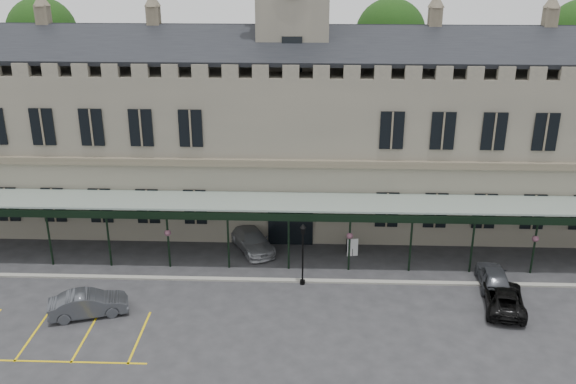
{
  "coord_description": "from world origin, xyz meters",
  "views": [
    {
      "loc": [
        1.35,
        -30.79,
        20.63
      ],
      "look_at": [
        0.0,
        6.0,
        6.0
      ],
      "focal_mm": 40.0,
      "sensor_mm": 36.0,
      "label": 1
    }
  ],
  "objects_px": {
    "car_taxi": "(252,240)",
    "car_right_a": "(493,277)",
    "traffic_cone": "(507,309)",
    "lamp_post_mid": "(303,249)",
    "sign_board": "(353,248)",
    "car_van": "(504,298)",
    "clock_tower": "(293,50)",
    "car_left_b": "(88,304)",
    "station_building": "(293,138)"
  },
  "relations": [
    {
      "from": "lamp_post_mid",
      "to": "sign_board",
      "type": "distance_m",
      "value": 5.61
    },
    {
      "from": "lamp_post_mid",
      "to": "car_right_a",
      "type": "bearing_deg",
      "value": 0.15
    },
    {
      "from": "sign_board",
      "to": "car_left_b",
      "type": "xyz_separation_m",
      "value": [
        -15.87,
        -8.1,
        0.11
      ]
    },
    {
      "from": "sign_board",
      "to": "car_van",
      "type": "distance_m",
      "value": 10.76
    },
    {
      "from": "clock_tower",
      "to": "lamp_post_mid",
      "type": "relative_size",
      "value": 5.87
    },
    {
      "from": "car_van",
      "to": "car_right_a",
      "type": "bearing_deg",
      "value": -80.81
    },
    {
      "from": "clock_tower",
      "to": "sign_board",
      "type": "distance_m",
      "value": 14.86
    },
    {
      "from": "clock_tower",
      "to": "car_van",
      "type": "bearing_deg",
      "value": -45.44
    },
    {
      "from": "car_left_b",
      "to": "station_building",
      "type": "bearing_deg",
      "value": -55.73
    },
    {
      "from": "lamp_post_mid",
      "to": "car_taxi",
      "type": "distance_m",
      "value": 6.32
    },
    {
      "from": "lamp_post_mid",
      "to": "sign_board",
      "type": "xyz_separation_m",
      "value": [
        3.41,
        4.04,
        -1.87
      ]
    },
    {
      "from": "car_left_b",
      "to": "clock_tower",
      "type": "bearing_deg",
      "value": -55.56
    },
    {
      "from": "car_van",
      "to": "station_building",
      "type": "bearing_deg",
      "value": -36.06
    },
    {
      "from": "car_taxi",
      "to": "car_van",
      "type": "distance_m",
      "value": 17.29
    },
    {
      "from": "car_right_a",
      "to": "station_building",
      "type": "bearing_deg",
      "value": -35.23
    },
    {
      "from": "clock_tower",
      "to": "lamp_post_mid",
      "type": "distance_m",
      "value": 15.18
    },
    {
      "from": "car_taxi",
      "to": "clock_tower",
      "type": "bearing_deg",
      "value": 38.8
    },
    {
      "from": "traffic_cone",
      "to": "car_taxi",
      "type": "distance_m",
      "value": 17.63
    },
    {
      "from": "station_building",
      "to": "car_right_a",
      "type": "bearing_deg",
      "value": -39.47
    },
    {
      "from": "clock_tower",
      "to": "sign_board",
      "type": "xyz_separation_m",
      "value": [
        4.37,
        -6.79,
        -12.48
      ]
    },
    {
      "from": "sign_board",
      "to": "car_taxi",
      "type": "relative_size",
      "value": 0.26
    },
    {
      "from": "clock_tower",
      "to": "sign_board",
      "type": "height_order",
      "value": "clock_tower"
    },
    {
      "from": "lamp_post_mid",
      "to": "car_taxi",
      "type": "height_order",
      "value": "lamp_post_mid"
    },
    {
      "from": "clock_tower",
      "to": "car_van",
      "type": "height_order",
      "value": "clock_tower"
    },
    {
      "from": "car_right_a",
      "to": "traffic_cone",
      "type": "bearing_deg",
      "value": 94.5
    },
    {
      "from": "station_building",
      "to": "car_right_a",
      "type": "distance_m",
      "value": 17.79
    },
    {
      "from": "lamp_post_mid",
      "to": "car_van",
      "type": "distance_m",
      "value": 12.41
    },
    {
      "from": "sign_board",
      "to": "car_right_a",
      "type": "xyz_separation_m",
      "value": [
        8.63,
        -4.0,
        0.1
      ]
    },
    {
      "from": "car_taxi",
      "to": "car_van",
      "type": "relative_size",
      "value": 1.04
    },
    {
      "from": "car_taxi",
      "to": "car_right_a",
      "type": "bearing_deg",
      "value": -43.76
    },
    {
      "from": "traffic_cone",
      "to": "car_taxi",
      "type": "relative_size",
      "value": 0.14
    },
    {
      "from": "lamp_post_mid",
      "to": "car_left_b",
      "type": "xyz_separation_m",
      "value": [
        -12.46,
        -4.07,
        -1.76
      ]
    },
    {
      "from": "clock_tower",
      "to": "traffic_cone",
      "type": "distance_m",
      "value": 22.94
    },
    {
      "from": "sign_board",
      "to": "car_right_a",
      "type": "distance_m",
      "value": 9.52
    },
    {
      "from": "lamp_post_mid",
      "to": "station_building",
      "type": "bearing_deg",
      "value": 95.09
    },
    {
      "from": "lamp_post_mid",
      "to": "car_left_b",
      "type": "height_order",
      "value": "lamp_post_mid"
    },
    {
      "from": "station_building",
      "to": "car_taxi",
      "type": "distance_m",
      "value": 8.68
    },
    {
      "from": "clock_tower",
      "to": "sign_board",
      "type": "relative_size",
      "value": 19.13
    },
    {
      "from": "station_building",
      "to": "sign_board",
      "type": "xyz_separation_m",
      "value": [
        4.37,
        -6.7,
        -5.84
      ]
    },
    {
      "from": "car_van",
      "to": "car_left_b",
      "type": "bearing_deg",
      "value": 13.13
    },
    {
      "from": "car_taxi",
      "to": "car_van",
      "type": "bearing_deg",
      "value": -51.42
    },
    {
      "from": "lamp_post_mid",
      "to": "car_right_a",
      "type": "relative_size",
      "value": 0.98
    },
    {
      "from": "car_taxi",
      "to": "station_building",
      "type": "bearing_deg",
      "value": 38.48
    },
    {
      "from": "sign_board",
      "to": "clock_tower",
      "type": "bearing_deg",
      "value": 112.24
    },
    {
      "from": "traffic_cone",
      "to": "car_van",
      "type": "height_order",
      "value": "car_van"
    },
    {
      "from": "clock_tower",
      "to": "car_taxi",
      "type": "distance_m",
      "value": 14.03
    },
    {
      "from": "car_left_b",
      "to": "car_taxi",
      "type": "height_order",
      "value": "car_left_b"
    },
    {
      "from": "station_building",
      "to": "lamp_post_mid",
      "type": "height_order",
      "value": "station_building"
    },
    {
      "from": "car_taxi",
      "to": "traffic_cone",
      "type": "bearing_deg",
      "value": -53.57
    },
    {
      "from": "station_building",
      "to": "clock_tower",
      "type": "bearing_deg",
      "value": 90.0
    }
  ]
}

